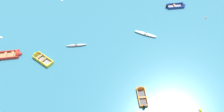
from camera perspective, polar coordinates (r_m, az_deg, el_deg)
name	(u,v)px	position (r m, az deg, el deg)	size (l,w,h in m)	color
rowboat_yellow_back_row_left	(39,57)	(35.81, -16.01, -0.12)	(3.41, 2.64, 1.01)	gray
kayak_grey_back_row_center	(76,45)	(36.38, -7.98, 2.41)	(2.91, 1.12, 0.27)	gray
rowboat_red_near_left	(15,54)	(37.17, -20.87, 0.37)	(3.92, 2.20, 1.20)	#99754C
rowboat_deep_blue_near_camera	(180,6)	(44.66, 14.86, 10.81)	(3.40, 1.83, 1.04)	gray
rowboat_orange_foreground_center	(141,92)	(30.97, 6.51, -7.96)	(1.55, 3.20, 0.89)	#4C4C51
kayak_white_far_back	(145,34)	(38.05, 7.48, 4.90)	(3.43, 1.52, 0.33)	white
mooring_buoy_near_foreground	(1,38)	(40.67, -23.50, 3.71)	(0.44, 0.44, 0.44)	silver
mooring_buoy_between_boats_right	(62,1)	(45.45, -11.13, 11.97)	(0.34, 0.34, 0.34)	silver
mooring_buoy_midfield	(206,18)	(43.47, 20.13, 7.97)	(0.28, 0.28, 0.28)	orange
mooring_buoy_far_field	(200,110)	(31.22, 19.06, -11.37)	(0.44, 0.44, 0.44)	yellow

